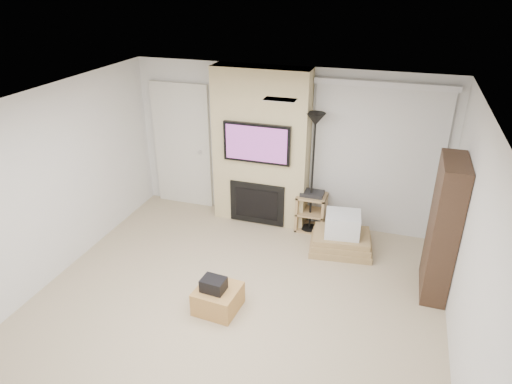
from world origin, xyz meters
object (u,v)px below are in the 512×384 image
(box_stack, at_px, (341,236))
(bookshelf, at_px, (443,229))
(av_stand, at_px, (311,210))
(floor_lamp, at_px, (314,140))
(ottoman, at_px, (218,299))

(box_stack, height_order, bookshelf, bookshelf)
(av_stand, relative_size, box_stack, 0.68)
(floor_lamp, distance_m, av_stand, 1.17)
(floor_lamp, bearing_deg, bookshelf, -28.82)
(av_stand, distance_m, box_stack, 0.73)
(bookshelf, bearing_deg, ottoman, -154.10)
(ottoman, height_order, floor_lamp, floor_lamp)
(ottoman, bearing_deg, box_stack, 55.39)
(bookshelf, bearing_deg, av_stand, 150.24)
(ottoman, bearing_deg, av_stand, 73.22)
(av_stand, distance_m, bookshelf, 2.17)
(floor_lamp, height_order, av_stand, floor_lamp)
(floor_lamp, bearing_deg, box_stack, -37.78)
(floor_lamp, bearing_deg, ottoman, -106.78)
(ottoman, xyz_separation_m, floor_lamp, (0.67, 2.22, 1.36))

